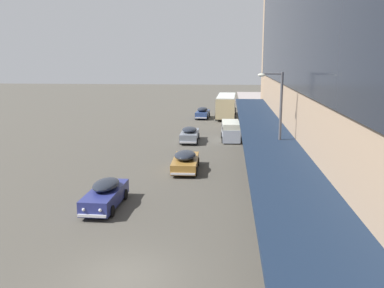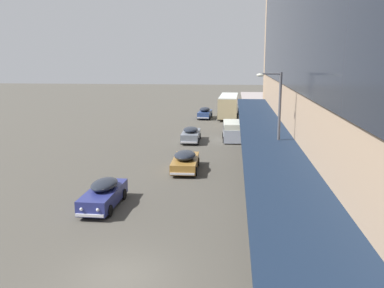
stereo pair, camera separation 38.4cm
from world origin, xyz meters
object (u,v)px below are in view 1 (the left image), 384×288
Objects in this scene: pedestrian_at_kerb at (271,189)px; vw_van at (231,130)px; sedan_lead_mid at (105,194)px; sedan_oncoming_rear at (185,161)px; street_lamp at (277,125)px; transit_bus_kerbside_front at (226,105)px; sedan_oncoming_front at (190,134)px; sedan_lead_near at (203,113)px.

vw_van is at bearing 96.06° from pedestrian_at_kerb.
sedan_lead_mid is 9.25m from sedan_oncoming_rear.
vw_van is 18.61m from street_lamp.
sedan_oncoming_rear is (-2.90, -29.73, -1.05)m from transit_bus_kerbside_front.
sedan_oncoming_front is at bearing -101.03° from transit_bus_kerbside_front.
sedan_oncoming_front is at bearing 81.19° from sedan_lead_mid.
sedan_oncoming_rear is 1.09× the size of vw_van.
pedestrian_at_kerb is (5.63, -8.05, 0.42)m from sedan_oncoming_rear.
sedan_lead_mid is 36.90m from sedan_lead_near.
sedan_lead_near is at bearing -156.54° from transit_bus_kerbside_front.
street_lamp reaches higher than sedan_oncoming_front.
sedan_lead_near is (3.36, 36.75, 0.01)m from sedan_lead_mid.
vw_van reaches higher than sedan_lead_near.
pedestrian_at_kerb is at bearing -55.01° from sedan_oncoming_rear.
transit_bus_kerbside_front is 17.43m from vw_van.
sedan_oncoming_rear is 9.84m from pedestrian_at_kerb.
street_lamp is at bearing -81.63° from vw_van.
vw_van is 20.50m from pedestrian_at_kerb.
sedan_lead_near is 34.89m from street_lamp.
sedan_lead_mid is 22.00m from vw_van.
sedan_oncoming_front is 18.76m from street_lamp.
pedestrian_at_kerb is (6.33, -19.36, 0.41)m from sedan_oncoming_front.
sedan_lead_mid is at bearing -177.60° from pedestrian_at_kerb.
street_lamp is (6.13, -5.77, 3.70)m from sedan_oncoming_rear.
sedan_lead_near is 2.47× the size of pedestrian_at_kerb.
sedan_oncoming_front is (-0.70, 11.31, 0.01)m from sedan_oncoming_rear.
vw_van is (0.58, -17.40, -0.72)m from transit_bus_kerbside_front.
sedan_oncoming_front is at bearing 108.11° from pedestrian_at_kerb.
street_lamp is at bearing -43.26° from sedan_oncoming_rear.
transit_bus_kerbside_front is 2.12× the size of sedan_oncoming_front.
transit_bus_kerbside_front is 1.36× the size of street_lamp.
pedestrian_at_kerb reaches higher than vw_van.
sedan_lead_mid is at bearing -95.22° from sedan_lead_near.
street_lamp is (0.50, 2.28, 3.28)m from pedestrian_at_kerb.
transit_bus_kerbside_front is at bearing 95.21° from street_lamp.
pedestrian_at_kerb is at bearing -102.37° from street_lamp.
sedan_lead_mid reaches higher than sedan_oncoming_front.
sedan_lead_near reaches higher than sedan_oncoming_front.
pedestrian_at_kerb is 0.25× the size of street_lamp.
vw_van is at bearing 70.81° from sedan_lead_mid.
sedan_oncoming_rear is 9.20m from street_lamp.
transit_bus_kerbside_front is 2.09× the size of sedan_lead_mid.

